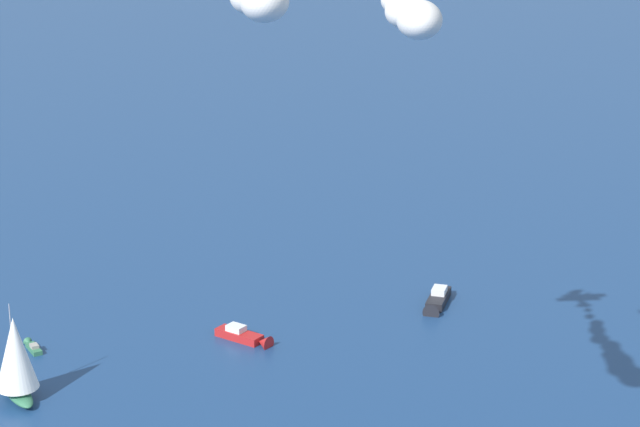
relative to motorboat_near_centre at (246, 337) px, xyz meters
The scene contains 5 objects.
motorboat_near_centre is the anchor object (origin of this frame).
motorboat_far_port 34.29m from the motorboat_near_centre, 66.99° to the left, with size 7.33×11.04×3.17m.
sailboat_far_stbd 37.42m from the motorboat_near_centre, 105.34° to the right, with size 11.28×7.58×14.03m.
motorboat_outer_ring_b 32.93m from the motorboat_near_centre, 132.85° to the right, with size 5.53×3.04×1.56m.
smoke_trail_wingman 96.78m from the motorboat_near_centre, 33.05° to the right, with size 21.05×20.69×3.57m.
Camera 1 is at (94.25, -105.00, 81.90)m, focal length 72.29 mm.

